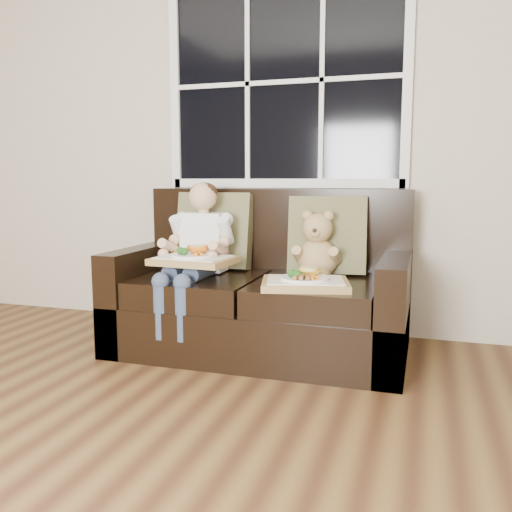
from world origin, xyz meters
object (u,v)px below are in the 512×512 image
(loveseat, at_px, (264,298))
(tray_left, at_px, (194,258))
(child, at_px, (198,243))
(tray_right, at_px, (305,282))
(teddy_bear, at_px, (317,250))

(loveseat, relative_size, tray_left, 3.67)
(child, xyz_separation_m, tray_left, (0.05, -0.17, -0.06))
(child, relative_size, tray_right, 1.63)
(loveseat, bearing_deg, tray_right, -43.66)
(child, relative_size, tray_left, 1.84)
(teddy_bear, distance_m, tray_left, 0.72)
(teddy_bear, bearing_deg, loveseat, -178.78)
(loveseat, xyz_separation_m, child, (-0.38, -0.12, 0.33))
(tray_left, height_order, tray_right, tray_left)
(teddy_bear, distance_m, tray_right, 0.35)
(loveseat, height_order, tray_right, loveseat)
(teddy_bear, bearing_deg, tray_left, -156.16)
(loveseat, height_order, teddy_bear, loveseat)
(loveseat, xyz_separation_m, tray_right, (0.32, -0.31, 0.17))
(child, relative_size, teddy_bear, 2.08)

